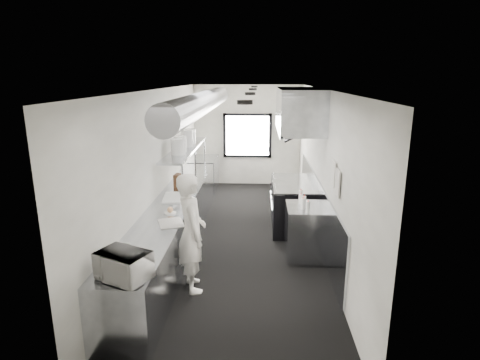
# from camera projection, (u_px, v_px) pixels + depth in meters

# --- Properties ---
(floor) EXTENTS (3.00, 8.00, 0.01)m
(floor) POSITION_uv_depth(u_px,v_px,m) (240.00, 238.00, 7.58)
(floor) COLOR black
(floor) RESTS_ON ground
(ceiling) EXTENTS (3.00, 8.00, 0.01)m
(ceiling) POSITION_uv_depth(u_px,v_px,m) (240.00, 89.00, 6.87)
(ceiling) COLOR silver
(ceiling) RESTS_ON wall_back
(wall_back) EXTENTS (3.00, 0.02, 2.80)m
(wall_back) POSITION_uv_depth(u_px,v_px,m) (247.00, 136.00, 11.09)
(wall_back) COLOR silver
(wall_back) RESTS_ON floor
(wall_front) EXTENTS (3.00, 0.02, 2.80)m
(wall_front) POSITION_uv_depth(u_px,v_px,m) (216.00, 273.00, 3.36)
(wall_front) COLOR silver
(wall_front) RESTS_ON floor
(wall_left) EXTENTS (0.02, 8.00, 2.80)m
(wall_left) POSITION_uv_depth(u_px,v_px,m) (159.00, 167.00, 7.30)
(wall_left) COLOR silver
(wall_left) RESTS_ON floor
(wall_right) EXTENTS (0.02, 8.00, 2.80)m
(wall_right) POSITION_uv_depth(u_px,v_px,m) (323.00, 168.00, 7.15)
(wall_right) COLOR silver
(wall_right) RESTS_ON floor
(wall_cladding) EXTENTS (0.03, 5.50, 1.10)m
(wall_cladding) POSITION_uv_depth(u_px,v_px,m) (317.00, 207.00, 7.66)
(wall_cladding) COLOR #9398A1
(wall_cladding) RESTS_ON wall_right
(hvac_duct) EXTENTS (0.40, 6.40, 0.40)m
(hvac_duct) POSITION_uv_depth(u_px,v_px,m) (204.00, 102.00, 7.35)
(hvac_duct) COLOR gray
(hvac_duct) RESTS_ON ceiling
(service_window) EXTENTS (1.36, 0.05, 1.25)m
(service_window) POSITION_uv_depth(u_px,v_px,m) (247.00, 136.00, 11.05)
(service_window) COLOR white
(service_window) RESTS_ON wall_back
(exhaust_hood) EXTENTS (0.81, 2.20, 0.88)m
(exhaust_hood) POSITION_uv_depth(u_px,v_px,m) (299.00, 110.00, 7.59)
(exhaust_hood) COLOR #9398A1
(exhaust_hood) RESTS_ON ceiling
(prep_counter) EXTENTS (0.70, 6.00, 0.90)m
(prep_counter) POSITION_uv_depth(u_px,v_px,m) (175.00, 225.00, 7.04)
(prep_counter) COLOR #9398A1
(prep_counter) RESTS_ON floor
(pass_shelf) EXTENTS (0.45, 3.00, 0.68)m
(pass_shelf) POSITION_uv_depth(u_px,v_px,m) (186.00, 150.00, 8.22)
(pass_shelf) COLOR #9398A1
(pass_shelf) RESTS_ON prep_counter
(range) EXTENTS (0.88, 1.60, 0.94)m
(range) POSITION_uv_depth(u_px,v_px,m) (292.00, 205.00, 8.09)
(range) COLOR black
(range) RESTS_ON floor
(bottle_station) EXTENTS (0.65, 0.80, 0.90)m
(bottle_station) POSITION_uv_depth(u_px,v_px,m) (305.00, 232.00, 6.74)
(bottle_station) COLOR #9398A1
(bottle_station) RESTS_ON floor
(far_work_table) EXTENTS (0.70, 1.20, 0.90)m
(far_work_table) POSITION_uv_depth(u_px,v_px,m) (204.00, 175.00, 10.62)
(far_work_table) COLOR #9398A1
(far_work_table) RESTS_ON floor
(notice_sheet_a) EXTENTS (0.02, 0.28, 0.38)m
(notice_sheet_a) POSITION_uv_depth(u_px,v_px,m) (333.00, 174.00, 5.94)
(notice_sheet_a) COLOR silver
(notice_sheet_a) RESTS_ON wall_right
(notice_sheet_b) EXTENTS (0.02, 0.28, 0.38)m
(notice_sheet_b) POSITION_uv_depth(u_px,v_px,m) (337.00, 183.00, 5.62)
(notice_sheet_b) COLOR silver
(notice_sheet_b) RESTS_ON wall_right
(line_cook) EXTENTS (0.61, 0.74, 1.74)m
(line_cook) POSITION_uv_depth(u_px,v_px,m) (192.00, 233.00, 5.61)
(line_cook) COLOR white
(line_cook) RESTS_ON floor
(microwave) EXTENTS (0.63, 0.56, 0.31)m
(microwave) POSITION_uv_depth(u_px,v_px,m) (123.00, 266.00, 4.24)
(microwave) COLOR silver
(microwave) RESTS_ON prep_counter
(deli_tub_a) EXTENTS (0.20, 0.20, 0.11)m
(deli_tub_a) POSITION_uv_depth(u_px,v_px,m) (123.00, 252.00, 4.79)
(deli_tub_a) COLOR #B9C1B1
(deli_tub_a) RESTS_ON prep_counter
(deli_tub_b) EXTENTS (0.17, 0.17, 0.10)m
(deli_tub_b) POSITION_uv_depth(u_px,v_px,m) (125.00, 248.00, 4.91)
(deli_tub_b) COLOR #B9C1B1
(deli_tub_b) RESTS_ON prep_counter
(newspaper) EXTENTS (0.48, 0.53, 0.01)m
(newspaper) POSITION_uv_depth(u_px,v_px,m) (171.00, 223.00, 5.87)
(newspaper) COLOR white
(newspaper) RESTS_ON prep_counter
(small_plate) EXTENTS (0.21, 0.21, 0.02)m
(small_plate) POSITION_uv_depth(u_px,v_px,m) (170.00, 213.00, 6.29)
(small_plate) COLOR silver
(small_plate) RESTS_ON prep_counter
(pastry) EXTENTS (0.10, 0.10, 0.10)m
(pastry) POSITION_uv_depth(u_px,v_px,m) (170.00, 210.00, 6.27)
(pastry) COLOR tan
(pastry) RESTS_ON small_plate
(cutting_board) EXTENTS (0.57, 0.71, 0.02)m
(cutting_board) POSITION_uv_depth(u_px,v_px,m) (177.00, 197.00, 7.10)
(cutting_board) COLOR silver
(cutting_board) RESTS_ON prep_counter
(knife_block) EXTENTS (0.13, 0.25, 0.26)m
(knife_block) POSITION_uv_depth(u_px,v_px,m) (178.00, 180.00, 7.77)
(knife_block) COLOR #51301C
(knife_block) RESTS_ON prep_counter
(plate_stack_a) EXTENTS (0.31, 0.31, 0.31)m
(plate_stack_a) POSITION_uv_depth(u_px,v_px,m) (178.00, 147.00, 7.50)
(plate_stack_a) COLOR silver
(plate_stack_a) RESTS_ON pass_shelf
(plate_stack_b) EXTENTS (0.32, 0.32, 0.32)m
(plate_stack_b) POSITION_uv_depth(u_px,v_px,m) (180.00, 144.00, 7.74)
(plate_stack_b) COLOR silver
(plate_stack_b) RESTS_ON pass_shelf
(plate_stack_c) EXTENTS (0.28, 0.28, 0.36)m
(plate_stack_c) POSITION_uv_depth(u_px,v_px,m) (187.00, 138.00, 8.34)
(plate_stack_c) COLOR silver
(plate_stack_c) RESTS_ON pass_shelf
(plate_stack_d) EXTENTS (0.22, 0.22, 0.33)m
(plate_stack_d) POSITION_uv_depth(u_px,v_px,m) (191.00, 136.00, 8.71)
(plate_stack_d) COLOR silver
(plate_stack_d) RESTS_ON pass_shelf
(squeeze_bottle_a) EXTENTS (0.08, 0.08, 0.19)m
(squeeze_bottle_a) POSITION_uv_depth(u_px,v_px,m) (308.00, 207.00, 6.31)
(squeeze_bottle_a) COLOR silver
(squeeze_bottle_a) RESTS_ON bottle_station
(squeeze_bottle_b) EXTENTS (0.07, 0.07, 0.19)m
(squeeze_bottle_b) POSITION_uv_depth(u_px,v_px,m) (303.00, 204.00, 6.47)
(squeeze_bottle_b) COLOR silver
(squeeze_bottle_b) RESTS_ON bottle_station
(squeeze_bottle_c) EXTENTS (0.08, 0.08, 0.19)m
(squeeze_bottle_c) POSITION_uv_depth(u_px,v_px,m) (304.00, 202.00, 6.56)
(squeeze_bottle_c) COLOR silver
(squeeze_bottle_c) RESTS_ON bottle_station
(squeeze_bottle_d) EXTENTS (0.07, 0.07, 0.17)m
(squeeze_bottle_d) POSITION_uv_depth(u_px,v_px,m) (301.00, 199.00, 6.74)
(squeeze_bottle_d) COLOR silver
(squeeze_bottle_d) RESTS_ON bottle_station
(squeeze_bottle_e) EXTENTS (0.08, 0.08, 0.20)m
(squeeze_bottle_e) POSITION_uv_depth(u_px,v_px,m) (301.00, 196.00, 6.88)
(squeeze_bottle_e) COLOR silver
(squeeze_bottle_e) RESTS_ON bottle_station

